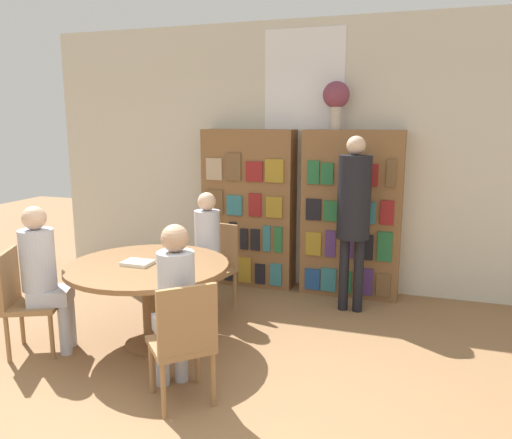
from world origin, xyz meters
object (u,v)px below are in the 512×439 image
Objects in this scene: chair_near_camera at (23,297)px; chair_left_side at (216,263)px; reading_table at (148,276)px; librarian_standing at (354,205)px; bookshelf_right at (351,215)px; seated_reader_left at (205,247)px; flower_vase at (336,98)px; seated_reader_right at (175,300)px; bookshelf_left at (249,209)px; seated_reader_back at (44,270)px; chair_far_side at (184,338)px.

chair_left_side is at bearing 117.00° from chair_near_camera.
librarian_standing is at bearing 42.07° from reading_table.
seated_reader_left is (-1.27, -1.05, -0.21)m from bookshelf_right.
bookshelf_right is 1.34× the size of reading_table.
seated_reader_left is (1.08, 1.25, 0.20)m from chair_near_camera.
bookshelf_right is at bearing -1.33° from flower_vase.
chair_left_side is 0.50× the size of librarian_standing.
chair_left_side is 1.67m from seated_reader_right.
bookshelf_right is 3.59× the size of flower_vase.
chair_near_camera is at bearing -116.86° from bookshelf_left.
bookshelf_left is 1.38m from librarian_standing.
reading_table is 0.84m from seated_reader_back.
bookshelf_left is 1.46× the size of seated_reader_back.
flower_vase is 0.58× the size of chair_near_camera.
bookshelf_left is 1.48× the size of seated_reader_left.
librarian_standing is (1.52, 1.37, 0.47)m from reading_table.
librarian_standing is (0.95, 1.98, 0.40)m from seated_reader_right.
bookshelf_right is 2.75m from chair_far_side.
flower_vase is 2.71m from reading_table.
reading_table is (-1.43, -1.87, -0.27)m from bookshelf_right.
chair_far_side is at bearing -101.47° from flower_vase.
bookshelf_right is at bearing 52.63° from reading_table.
chair_far_side is (-0.74, -2.61, -0.42)m from bookshelf_right.
librarian_standing reaches higher than seated_reader_right.
seated_reader_back is at bearing -142.82° from librarian_standing.
librarian_standing is (1.33, 0.37, 0.61)m from chair_left_side.
reading_table is 0.84m from seated_reader_right.
seated_reader_right is (0.38, -1.61, 0.21)m from chair_left_side.
seated_reader_left is at bearing 65.87° from chair_far_side.
bookshelf_left reaches higher than chair_far_side.
reading_table is (-1.23, -1.88, -1.51)m from flower_vase.
chair_near_camera is 1.64m from chair_far_side.
reading_table is 1.09× the size of seated_reader_back.
seated_reader_back reaches higher than chair_near_camera.
bookshelf_left is 2.51m from seated_reader_right.
chair_far_side is (0.70, -0.74, -0.14)m from reading_table.
seated_reader_right is at bearing -46.83° from reading_table.
chair_left_side is (0.19, 1.00, -0.14)m from reading_table.
bookshelf_right reaches higher than reading_table.
flower_vase is 2.95m from seated_reader_right.
seated_reader_back is at bearing 90.00° from chair_near_camera.
chair_near_camera is 3.09m from librarian_standing.
chair_near_camera is 1.52m from seated_reader_right.
librarian_standing reaches higher than seated_reader_left.
bookshelf_right is 1.26m from flower_vase.
chair_near_camera is 1.66m from seated_reader_left.
bookshelf_left is at bearing -82.89° from chair_left_side.
flower_vase reaches higher than chair_far_side.
bookshelf_left is 3.59× the size of flower_vase.
librarian_standing reaches higher than chair_near_camera.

